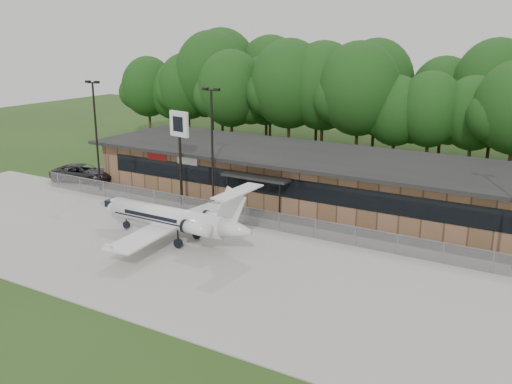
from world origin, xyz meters
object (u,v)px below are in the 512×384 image
Objects in this scene: business_jet at (173,219)px; suv at (83,173)px; terminal at (308,176)px; pole_sign at (179,134)px.

business_jet reaches higher than suv.
suv is at bearing -165.11° from terminal.
terminal is 2.98× the size of business_jet.
pole_sign is at bearing 124.62° from business_jet.
pole_sign is (-8.54, -7.14, 4.03)m from terminal.
terminal is 6.57× the size of suv.
terminal is 11.84m from pole_sign.
pole_sign is (-5.01, 7.31, 4.54)m from business_jet.
terminal is at bearing -92.28° from suv.
business_jet is 9.96m from pole_sign.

